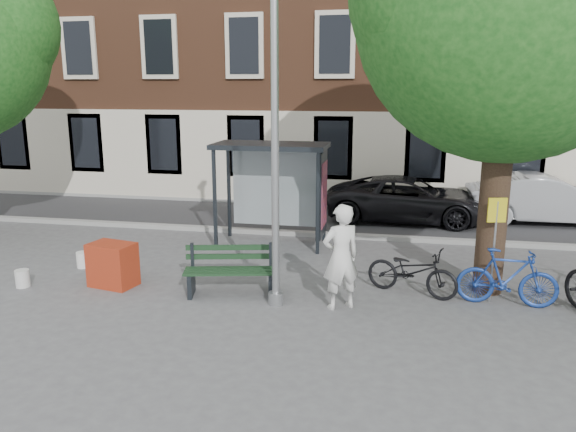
# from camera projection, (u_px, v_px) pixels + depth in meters

# --- Properties ---
(ground) EXTENTS (90.00, 90.00, 0.00)m
(ground) POSITION_uv_depth(u_px,v_px,m) (276.00, 304.00, 10.58)
(ground) COLOR #4C4C4F
(ground) RESTS_ON ground
(road) EXTENTS (40.00, 4.00, 0.01)m
(road) POSITION_uv_depth(u_px,v_px,m) (325.00, 219.00, 17.27)
(road) COLOR #28282B
(road) RESTS_ON ground
(curb_near) EXTENTS (40.00, 0.25, 0.12)m
(curb_near) POSITION_uv_depth(u_px,v_px,m) (315.00, 234.00, 15.34)
(curb_near) COLOR gray
(curb_near) RESTS_ON ground
(curb_far) EXTENTS (40.00, 0.25, 0.12)m
(curb_far) POSITION_uv_depth(u_px,v_px,m) (332.00, 205.00, 19.17)
(curb_far) COLOR gray
(curb_far) RESTS_ON ground
(building_row) EXTENTS (30.00, 8.00, 14.00)m
(building_row) POSITION_uv_depth(u_px,v_px,m) (348.00, 6.00, 21.41)
(building_row) COLOR brown
(building_row) RESTS_ON ground
(lamppost) EXTENTS (0.28, 0.35, 6.11)m
(lamppost) POSITION_uv_depth(u_px,v_px,m) (275.00, 157.00, 9.95)
(lamppost) COLOR #9EA0A3
(lamppost) RESTS_ON ground
(bus_shelter) EXTENTS (2.85, 1.45, 2.62)m
(bus_shelter) POSITION_uv_depth(u_px,v_px,m) (287.00, 171.00, 14.18)
(bus_shelter) COLOR #1E2328
(bus_shelter) RESTS_ON ground
(painter) EXTENTS (0.86, 0.77, 1.97)m
(painter) POSITION_uv_depth(u_px,v_px,m) (341.00, 257.00, 10.20)
(painter) COLOR silver
(painter) RESTS_ON ground
(bench) EXTENTS (1.90, 0.96, 0.94)m
(bench) POSITION_uv_depth(u_px,v_px,m) (231.00, 273.00, 11.04)
(bench) COLOR #1E2328
(bench) RESTS_ON ground
(bike_a) EXTENTS (1.94, 1.23, 0.96)m
(bike_a) POSITION_uv_depth(u_px,v_px,m) (412.00, 271.00, 10.99)
(bike_a) COLOR black
(bike_a) RESTS_ON ground
(bike_b) EXTENTS (1.85, 0.64, 1.10)m
(bike_b) POSITION_uv_depth(u_px,v_px,m) (507.00, 278.00, 10.41)
(bike_b) COLOR navy
(bike_b) RESTS_ON ground
(car_dark) EXTENTS (4.94, 2.44, 1.35)m
(car_dark) POSITION_uv_depth(u_px,v_px,m) (408.00, 199.00, 16.98)
(car_dark) COLOR black
(car_dark) RESTS_ON ground
(car_silver) EXTENTS (4.49, 1.71, 1.46)m
(car_silver) POSITION_uv_depth(u_px,v_px,m) (544.00, 199.00, 16.68)
(car_silver) COLOR #A1A3A9
(car_silver) RESTS_ON ground
(red_stand) EXTENTS (1.01, 0.77, 0.90)m
(red_stand) POSITION_uv_depth(u_px,v_px,m) (113.00, 265.00, 11.48)
(red_stand) COLOR maroon
(red_stand) RESTS_ON ground
(bucket_a) EXTENTS (0.28, 0.28, 0.36)m
(bucket_a) POSITION_uv_depth(u_px,v_px,m) (22.00, 278.00, 11.47)
(bucket_a) COLOR silver
(bucket_a) RESTS_ON ground
(bucket_b) EXTENTS (0.30, 0.30, 0.36)m
(bucket_b) POSITION_uv_depth(u_px,v_px,m) (121.00, 274.00, 11.72)
(bucket_b) COLOR white
(bucket_b) RESTS_ON ground
(bucket_c) EXTENTS (0.35, 0.35, 0.36)m
(bucket_c) POSITION_uv_depth(u_px,v_px,m) (83.00, 260.00, 12.70)
(bucket_c) COLOR silver
(bucket_c) RESTS_ON ground
(notice_sign) EXTENTS (0.35, 0.11, 2.02)m
(notice_sign) POSITION_uv_depth(u_px,v_px,m) (496.00, 226.00, 10.37)
(notice_sign) COLOR #9EA0A3
(notice_sign) RESTS_ON ground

